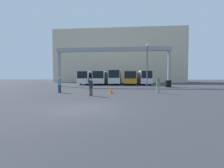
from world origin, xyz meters
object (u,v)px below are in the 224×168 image
Objects in this scene: pedestrian_mid_right at (60,84)px; tire_stack at (168,84)px; traffic_cone at (111,91)px; bus_slot_3 at (129,77)px; bus_slot_0 at (88,77)px; pedestrian_near_center at (91,87)px; bus_slot_4 at (144,77)px; pedestrian_far_center at (158,85)px; lamp_post at (147,64)px; bus_slot_2 at (116,76)px; bus_slot_1 at (102,77)px.

pedestrian_mid_right is 18.05m from tire_stack.
bus_slot_3 is at bearing 83.13° from traffic_cone.
bus_slot_0 is at bearing 31.32° from pedestrian_mid_right.
pedestrian_near_center is at bearing -100.35° from bus_slot_3.
bus_slot_3 is 9.73× the size of tire_stack.
pedestrian_near_center is (-7.60, -22.76, -0.98)m from bus_slot_4.
pedestrian_near_center is 2.74m from traffic_cone.
pedestrian_far_center is at bearing -61.36° from pedestrian_mid_right.
tire_stack is 5.02m from lamp_post.
bus_slot_3 is 6.62× the size of pedestrian_mid_right.
bus_slot_2 is 17.22× the size of traffic_cone.
bus_slot_1 is 1.67× the size of lamp_post.
bus_slot_1 is 3.50m from bus_slot_2.
pedestrian_mid_right is at bearing -112.05° from bus_slot_3.
bus_slot_4 is (6.73, 0.15, -0.11)m from bus_slot_2.
pedestrian_mid_right is (-11.74, -20.26, -0.88)m from bus_slot_4.
tire_stack is (10.59, 12.92, -0.24)m from pedestrian_near_center.
bus_slot_2 is (6.73, -0.21, 0.15)m from bus_slot_0.
bus_slot_0 reaches higher than bus_slot_3.
bus_slot_3 is 1.08× the size of bus_slot_4.
bus_slot_2 reaches higher than tire_stack.
bus_slot_2 is at bearing -15.67° from bus_slot_1.
bus_slot_0 is at bearing -177.96° from bus_slot_3.
bus_slot_0 reaches higher than tire_stack.
pedestrian_far_center is at bearing -111.13° from tire_stack.
bus_slot_4 is at bearing 86.37° from lamp_post.
bus_slot_2 reaches higher than bus_slot_0.
pedestrian_far_center is at bearing -164.06° from pedestrian_near_center.
bus_slot_4 is at bearing -3.62° from pedestrian_mid_right.
pedestrian_near_center is (5.87, -22.82, -0.93)m from bus_slot_0.
bus_slot_3 is 20.44m from pedestrian_far_center.
bus_slot_4 is at bearing -7.05° from bus_slot_3.
bus_slot_2 is 20.60m from traffic_cone.
traffic_cone is (0.83, -20.52, -1.62)m from bus_slot_2.
bus_slot_2 is (3.37, -0.94, 0.11)m from bus_slot_1.
tire_stack is (3.87, 10.01, -0.32)m from pedestrian_far_center.
bus_slot_1 is 1.06× the size of bus_slot_3.
bus_slot_2 is 13.79m from tire_stack.
pedestrian_mid_right is at bearing -94.46° from bus_slot_1.
bus_slot_0 reaches higher than pedestrian_far_center.
lamp_post is at bearing -57.74° from bus_slot_2.
lamp_post is at bearing -125.82° from pedestrian_near_center.
bus_slot_3 is at bearing 4.42° from pedestrian_mid_right.
traffic_cone is (-2.54, -21.09, -1.46)m from bus_slot_3.
pedestrian_near_center is 2.59× the size of traffic_cone.
bus_slot_1 is 20.30× the size of traffic_cone.
bus_slot_0 is at bearing 142.41° from lamp_post.
bus_slot_3 reaches higher than pedestrian_far_center.
bus_slot_3 is 3.39m from bus_slot_4.
bus_slot_2 is 6.08× the size of pedestrian_far_center.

